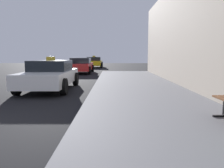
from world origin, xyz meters
The scene contains 4 objects.
sidewalk centered at (4.00, 0.00, 0.07)m, with size 4.00×32.00×0.15m, color slate.
car_white centered at (0.10, 6.49, 0.65)m, with size 2.01×4.39×1.43m.
car_red centered at (0.17, 15.77, 0.65)m, with size 1.98×4.42×1.27m.
car_yellow centered at (0.60, 24.66, 0.65)m, with size 2.06×4.06×1.43m.
Camera 1 is at (2.81, -3.50, 1.50)m, focal length 36.70 mm.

